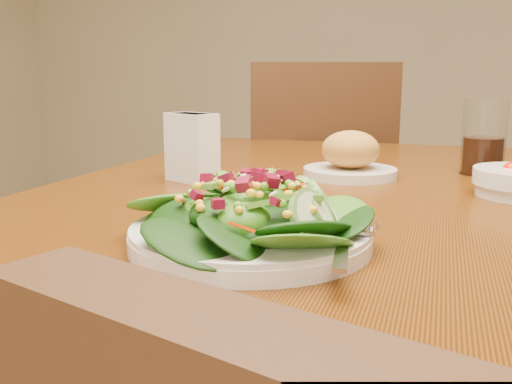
% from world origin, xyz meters
% --- Properties ---
extents(dining_table, '(0.90, 1.40, 0.75)m').
position_xyz_m(dining_table, '(0.00, 0.00, 0.65)').
color(dining_table, '#5C2C0A').
rests_on(dining_table, ground_plane).
extents(chair_far, '(0.58, 0.58, 0.97)m').
position_xyz_m(chair_far, '(-0.20, 0.88, 0.51)').
color(chair_far, black).
rests_on(chair_far, ground_plane).
extents(salad_plate, '(0.26, 0.26, 0.07)m').
position_xyz_m(salad_plate, '(-0.01, -0.31, 0.78)').
color(salad_plate, silver).
rests_on(salad_plate, dining_table).
extents(bread_plate, '(0.17, 0.17, 0.08)m').
position_xyz_m(bread_plate, '(0.02, 0.15, 0.78)').
color(bread_plate, silver).
rests_on(bread_plate, dining_table).
extents(drinking_glass, '(0.08, 0.08, 0.14)m').
position_xyz_m(drinking_glass, '(0.24, 0.26, 0.81)').
color(drinking_glass, silver).
rests_on(drinking_glass, dining_table).
extents(napkin_holder, '(0.10, 0.08, 0.12)m').
position_xyz_m(napkin_holder, '(-0.23, 0.02, 0.81)').
color(napkin_holder, white).
rests_on(napkin_holder, dining_table).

